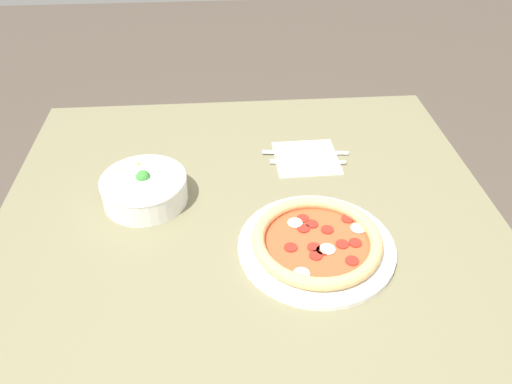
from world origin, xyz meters
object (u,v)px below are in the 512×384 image
at_px(knife, 309,153).
at_px(fork, 309,162).
at_px(pizza, 317,243).
at_px(bowl, 145,187).

bearing_deg(knife, fork, 85.73).
height_order(pizza, bowl, bowl).
height_order(pizza, knife, pizza).
distance_m(bowl, fork, 0.41).
xyz_separation_m(fork, knife, (0.04, -0.01, -0.00)).
bearing_deg(pizza, bowl, 62.47).
xyz_separation_m(pizza, knife, (0.34, -0.04, -0.01)).
height_order(fork, knife, same).
bearing_deg(pizza, knife, -6.73).
relative_size(bowl, fork, 1.01).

